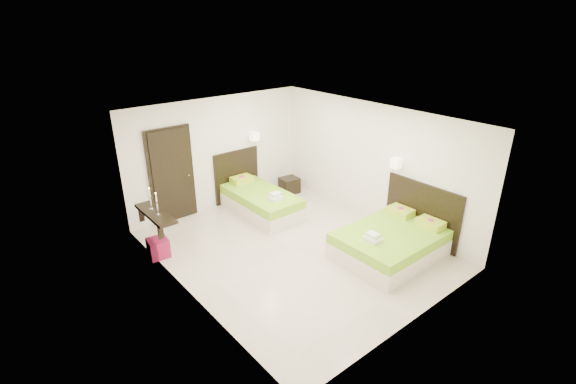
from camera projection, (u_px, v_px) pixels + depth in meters
floor at (294, 249)px, 8.26m from camera, size 5.50×5.50×0.00m
bed_single at (259, 200)px, 9.69m from camera, size 1.23×2.04×1.69m
bed_double at (393, 241)px, 7.97m from camera, size 1.98×1.68×1.63m
nightstand at (289, 185)px, 10.79m from camera, size 0.49×0.45×0.40m
ottoman at (158, 248)px, 7.94m from camera, size 0.41×0.41×0.37m
door at (172, 176)px, 9.06m from camera, size 1.02×0.15×2.14m
console_shelf at (155, 214)px, 7.85m from camera, size 0.35×1.20×0.78m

